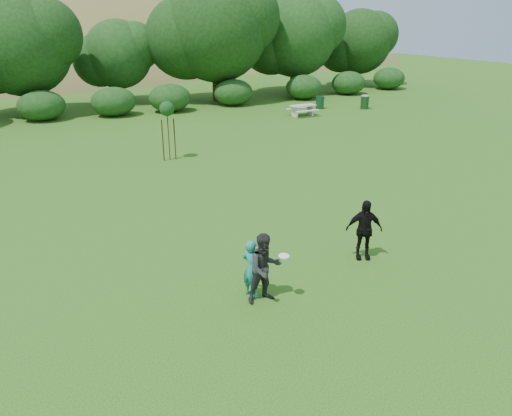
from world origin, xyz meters
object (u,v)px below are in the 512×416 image
at_px(player_teal, 252,269).
at_px(picnic_table, 303,108).
at_px(sapling, 167,110).
at_px(player_black, 364,230).
at_px(trash_can_lidded, 365,102).
at_px(trash_can_near, 320,103).
at_px(player_grey, 265,268).

bearing_deg(player_teal, picnic_table, -56.37).
xyz_separation_m(sapling, picnic_table, (11.88, 6.23, -1.90)).
xyz_separation_m(player_black, trash_can_lidded, (16.03, 19.03, -0.36)).
distance_m(trash_can_near, sapling, 16.75).
bearing_deg(player_black, trash_can_lidded, 77.57).
distance_m(trash_can_near, picnic_table, 3.23).
height_order(sapling, trash_can_lidded, sapling).
relative_size(player_black, trash_can_near, 2.00).
xyz_separation_m(player_teal, sapling, (2.40, 13.03, 1.65)).
distance_m(player_teal, player_grey, 0.42).
bearing_deg(picnic_table, player_teal, -126.55).
distance_m(player_teal, picnic_table, 23.98).
bearing_deg(picnic_table, trash_can_lidded, 0.85).
height_order(player_grey, picnic_table, player_grey).
distance_m(player_teal, trash_can_lidded, 27.74).
distance_m(player_black, trash_can_lidded, 24.89).
xyz_separation_m(player_teal, trash_can_near, (16.99, 21.02, -0.32)).
height_order(player_black, sapling, sapling).
xyz_separation_m(player_black, picnic_table, (10.44, 18.95, -0.38)).
bearing_deg(player_grey, sapling, 84.57).
relative_size(player_grey, player_black, 1.00).
distance_m(trash_can_near, trash_can_lidded, 3.34).
height_order(player_teal, trash_can_near, player_teal).
bearing_deg(trash_can_near, picnic_table, -147.01).
height_order(player_teal, player_grey, player_grey).
xyz_separation_m(player_grey, sapling, (2.22, 13.39, 1.51)).
height_order(picnic_table, trash_can_lidded, trash_can_lidded).
distance_m(player_teal, player_black, 3.85).
distance_m(sapling, trash_can_lidded, 18.67).
height_order(player_grey, player_black, player_grey).
distance_m(picnic_table, trash_can_lidded, 5.59).
distance_m(player_grey, trash_can_near, 27.20).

